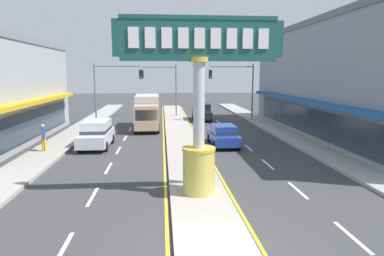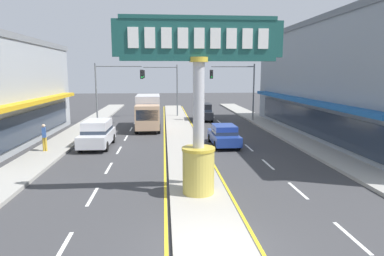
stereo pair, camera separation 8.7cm
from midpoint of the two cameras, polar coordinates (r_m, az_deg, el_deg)
name	(u,v)px [view 2 (the right image)]	position (r m, az deg, el deg)	size (l,w,h in m)	color
ground_plane	(214,250)	(10.73, 3.95, -19.87)	(160.00, 160.00, 0.00)	#3A3A3D
median_strip	(182,136)	(27.77, -1.68, -1.41)	(2.46, 52.00, 0.14)	#A39E93
sidewalk_left	(62,143)	(26.86, -21.09, -2.36)	(2.42, 60.00, 0.18)	#9E9B93
sidewalk_right	(298,139)	(27.83, 17.50, -1.78)	(2.42, 60.00, 0.18)	#9E9B93
lane_markings	(183,140)	(26.46, -1.52, -2.09)	(9.20, 52.00, 0.01)	silver
district_sign	(199,110)	(13.93, 1.31, 3.09)	(6.84, 1.42, 7.32)	gold
storefront_right	(365,80)	(30.98, 27.26, 7.28)	(10.79, 26.40, 9.38)	gray
traffic_light_left_side	(114,83)	(35.25, -13.06, 7.46)	(4.86, 0.46, 6.20)	slate
traffic_light_right_side	(238,82)	(36.58, 7.81, 7.67)	(4.86, 0.46, 6.20)	slate
traffic_light_median_far	(165,82)	(40.32, -4.60, 7.79)	(4.20, 0.46, 6.20)	slate
suv_near_right_lane	(203,112)	(37.51, 1.90, 2.79)	(2.07, 4.65, 1.90)	black
box_truck_far_right_lane	(148,111)	(32.12, -7.36, 2.90)	(2.35, 6.94, 3.12)	tan
sedan_near_left_lane	(224,135)	(24.51, 5.52, -1.18)	(1.89, 4.33, 1.53)	navy
suv_mid_left_lane	(97,133)	(24.87, -15.64, -0.87)	(2.02, 4.63, 1.90)	silver
pedestrian_near_kerb	(44,136)	(23.88, -23.63, -1.22)	(0.31, 0.44, 1.78)	gold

